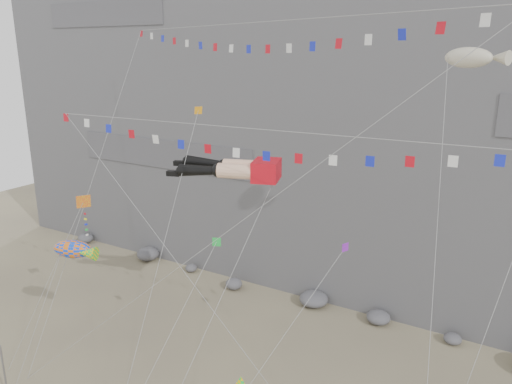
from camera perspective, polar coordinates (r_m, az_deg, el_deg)
cliff at (r=55.30m, az=14.22°, el=18.18°), size 80.00×28.00×50.00m
talus_boulders at (r=46.56m, az=6.61°, el=-12.09°), size 60.00×3.00×1.20m
anchor_pole_left at (r=38.42m, az=-26.82°, el=-17.95°), size 0.12×0.12×4.09m
legs_kite at (r=32.76m, az=-2.35°, el=2.65°), size 7.67×16.76×21.36m
flag_banner_upper at (r=34.08m, az=0.19°, el=18.79°), size 32.48×18.18×29.31m
flag_banner_lower at (r=28.15m, az=-0.56°, el=7.21°), size 29.32×6.53×22.14m
harlequin_kite at (r=36.10m, az=-19.14°, el=-1.10°), size 5.64×5.44×13.87m
fish_windsock at (r=36.91m, az=-20.21°, el=-6.15°), size 4.07×5.65×10.27m
blimp_windsock at (r=31.12m, az=23.06°, el=13.84°), size 4.22×14.22×25.49m
small_kite_a at (r=34.33m, az=-6.78°, el=8.60°), size 3.03×13.25×22.40m
small_kite_b at (r=30.91m, az=9.90°, el=-6.63°), size 5.19×11.63×16.06m
small_kite_c at (r=30.30m, az=-4.73°, el=-6.10°), size 2.24×10.28×14.85m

